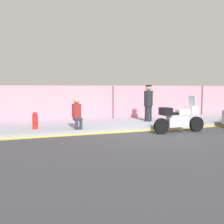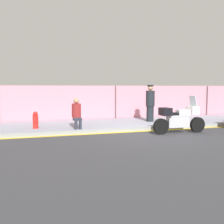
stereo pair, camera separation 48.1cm
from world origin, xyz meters
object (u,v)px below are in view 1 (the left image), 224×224
at_px(person_seated_on_curb, 77,112).
at_px(motorcycle, 179,118).
at_px(officer_standing, 148,103).
at_px(fire_hydrant, 35,121).

bearing_deg(person_seated_on_curb, motorcycle, -20.44).
distance_m(motorcycle, officer_standing, 2.52).
xyz_separation_m(motorcycle, fire_hydrant, (-5.44, 1.85, -0.09)).
height_order(motorcycle, person_seated_on_curb, motorcycle).
distance_m(officer_standing, person_seated_on_curb, 3.91).
xyz_separation_m(motorcycle, officer_standing, (-0.08, 2.48, 0.47)).
bearing_deg(fire_hydrant, person_seated_on_curb, -14.80).
bearing_deg(fire_hydrant, officer_standing, 6.66).
height_order(person_seated_on_curb, fire_hydrant, person_seated_on_curb).
xyz_separation_m(officer_standing, fire_hydrant, (-5.36, -0.63, -0.56)).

